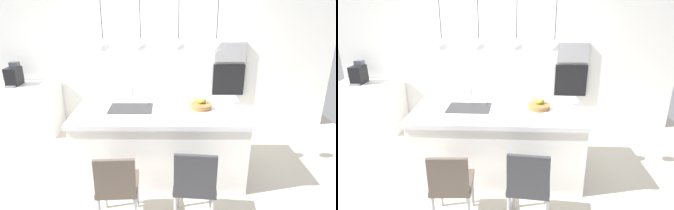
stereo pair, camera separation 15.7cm
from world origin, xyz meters
TOP-DOWN VIEW (x-y plane):
  - floor at (0.00, 0.00)m, footprint 6.60×6.60m
  - back_wall at (0.00, 1.65)m, footprint 6.00×0.10m
  - kitchen_island at (0.00, 0.00)m, footprint 2.18×1.11m
  - sink_basin at (-0.38, 0.00)m, footprint 0.56×0.40m
  - faucet at (-0.38, 0.21)m, footprint 0.02×0.17m
  - fruit_bowl at (0.52, 0.02)m, footprint 0.29×0.29m
  - side_counter at (-2.40, 1.28)m, footprint 1.10×0.60m
  - coffee_machine at (-2.53, 1.28)m, footprint 0.20×0.35m
  - microwave at (1.18, 1.58)m, footprint 0.54×0.08m
  - oven at (1.18, 1.58)m, footprint 0.56×0.08m
  - chair_near at (-0.41, -1.00)m, footprint 0.44×0.46m
  - chair_middle at (0.38, -1.00)m, footprint 0.47×0.45m
  - pendant_light_left at (-0.68, 0.00)m, footprint 0.16×0.16m
  - pendant_light_center_left at (-0.23, 0.00)m, footprint 0.16×0.16m
  - pendant_light_center_right at (0.23, 0.00)m, footprint 0.16×0.16m
  - pendant_light_right at (0.68, 0.00)m, footprint 0.16×0.16m

SIDE VIEW (x-z plane):
  - floor at x=0.00m, z-range 0.00..0.00m
  - side_counter at x=-2.40m, z-range 0.00..0.88m
  - kitchen_island at x=0.00m, z-range 0.00..0.94m
  - chair_near at x=-0.41m, z-range 0.06..0.92m
  - chair_middle at x=0.38m, z-range 0.06..0.96m
  - oven at x=1.18m, z-range 0.62..1.18m
  - sink_basin at x=-0.38m, z-range 0.93..0.94m
  - fruit_bowl at x=0.52m, z-range 0.91..1.06m
  - coffee_machine at x=-2.53m, z-range 0.85..1.23m
  - faucet at x=-0.38m, z-range 0.97..1.19m
  - back_wall at x=0.00m, z-range 0.00..2.60m
  - microwave at x=1.18m, z-range 1.23..1.57m
  - pendant_light_left at x=-0.68m, z-range 1.38..2.13m
  - pendant_light_center_left at x=-0.23m, z-range 1.38..2.13m
  - pendant_light_center_right at x=0.23m, z-range 1.38..2.13m
  - pendant_light_right at x=0.68m, z-range 1.38..2.13m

